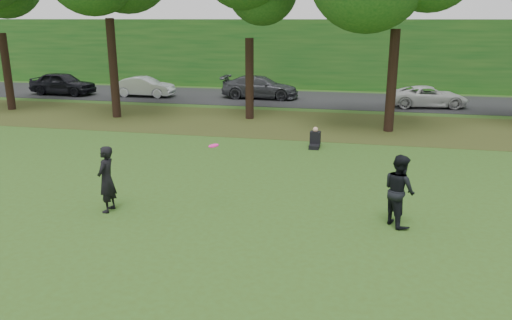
{
  "coord_description": "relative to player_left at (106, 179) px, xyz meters",
  "views": [
    {
      "loc": [
        2.81,
        -11.2,
        5.07
      ],
      "look_at": [
        -0.01,
        1.73,
        1.3
      ],
      "focal_mm": 35.0,
      "sensor_mm": 36.0,
      "label": 1
    }
  ],
  "objects": [
    {
      "name": "frisbee",
      "position": [
        2.85,
        0.56,
        0.95
      ],
      "size": [
        0.3,
        0.3,
        0.09
      ],
      "color": "#FF1591",
      "rests_on": "ground"
    },
    {
      "name": "leaf_litter",
      "position": [
        3.82,
        12.63,
        -0.91
      ],
      "size": [
        60.0,
        7.0,
        0.01
      ],
      "primitive_type": "cube",
      "color": "#3D3515",
      "rests_on": "ground"
    },
    {
      "name": "player_left",
      "position": [
        0.0,
        0.0,
        0.0
      ],
      "size": [
        0.45,
        0.67,
        1.82
      ],
      "primitive_type": "imported",
      "rotation": [
        0.0,
        0.0,
        -1.55
      ],
      "color": "black",
      "rests_on": "ground"
    },
    {
      "name": "player_right",
      "position": [
        7.63,
        0.72,
        0.01
      ],
      "size": [
        1.06,
        1.13,
        1.84
      ],
      "primitive_type": "imported",
      "rotation": [
        0.0,
        0.0,
        2.11
      ],
      "color": "black",
      "rests_on": "ground"
    },
    {
      "name": "far_hedge",
      "position": [
        3.82,
        26.63,
        1.59
      ],
      "size": [
        70.0,
        3.0,
        5.0
      ],
      "primitive_type": "cube",
      "color": "#164F19",
      "rests_on": "ground"
    },
    {
      "name": "seated_person",
      "position": [
        4.78,
        8.19,
        -0.6
      ],
      "size": [
        0.42,
        0.73,
        0.83
      ],
      "rotation": [
        0.0,
        0.0,
        -0.01
      ],
      "color": "black",
      "rests_on": "ground"
    },
    {
      "name": "parked_cars",
      "position": [
        1.17,
        19.6,
        -0.2
      ],
      "size": [
        37.63,
        3.53,
        1.53
      ],
      "color": "black",
      "rests_on": "street"
    },
    {
      "name": "ground",
      "position": [
        3.82,
        -0.37,
        -0.91
      ],
      "size": [
        120.0,
        120.0,
        0.0
      ],
      "primitive_type": "plane",
      "color": "#334E18",
      "rests_on": "ground"
    },
    {
      "name": "street",
      "position": [
        3.82,
        20.63,
        -0.9
      ],
      "size": [
        70.0,
        7.0,
        0.02
      ],
      "primitive_type": "cube",
      "color": "black",
      "rests_on": "ground"
    }
  ]
}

